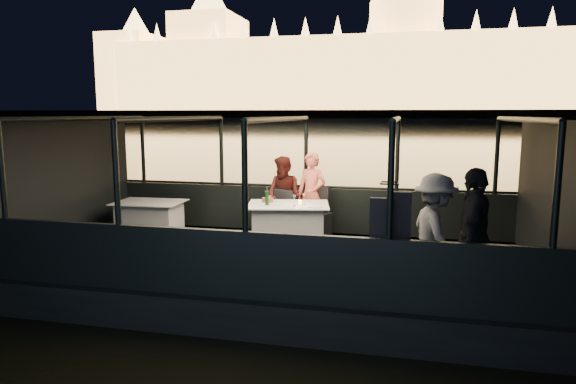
% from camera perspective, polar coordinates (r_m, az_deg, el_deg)
% --- Properties ---
extents(river_water, '(500.00, 500.00, 0.00)m').
position_cam_1_polar(river_water, '(88.17, 11.86, 6.63)').
color(river_water, black).
rests_on(river_water, ground).
extents(boat_hull, '(8.60, 4.40, 1.00)m').
position_cam_1_polar(boat_hull, '(8.82, -0.60, -10.39)').
color(boat_hull, black).
rests_on(boat_hull, river_water).
extents(boat_deck, '(8.00, 4.00, 0.04)m').
position_cam_1_polar(boat_deck, '(8.68, -0.60, -7.39)').
color(boat_deck, black).
rests_on(boat_deck, boat_hull).
extents(gunwale_port, '(8.00, 0.08, 0.90)m').
position_cam_1_polar(gunwale_port, '(10.47, 1.98, -1.96)').
color(gunwale_port, black).
rests_on(gunwale_port, boat_deck).
extents(gunwale_starboard, '(8.00, 0.08, 0.90)m').
position_cam_1_polar(gunwale_starboard, '(6.70, -4.69, -8.12)').
color(gunwale_starboard, black).
rests_on(gunwale_starboard, boat_deck).
extents(cabin_glass_port, '(8.00, 0.02, 1.40)m').
position_cam_1_polar(cabin_glass_port, '(10.32, 2.01, 4.33)').
color(cabin_glass_port, '#99B2B2').
rests_on(cabin_glass_port, gunwale_port).
extents(cabin_glass_starboard, '(8.00, 0.02, 1.40)m').
position_cam_1_polar(cabin_glass_starboard, '(6.46, -4.82, 1.69)').
color(cabin_glass_starboard, '#99B2B2').
rests_on(cabin_glass_starboard, gunwale_starboard).
extents(cabin_roof_glass, '(8.00, 4.00, 0.02)m').
position_cam_1_polar(cabin_roof_glass, '(8.34, -0.63, 8.11)').
color(cabin_roof_glass, '#99B2B2').
rests_on(cabin_roof_glass, boat_deck).
extents(end_wall_fore, '(0.02, 4.00, 2.30)m').
position_cam_1_polar(end_wall_fore, '(10.14, -23.16, 1.00)').
color(end_wall_fore, black).
rests_on(end_wall_fore, boat_deck).
extents(end_wall_aft, '(0.02, 4.00, 2.30)m').
position_cam_1_polar(end_wall_aft, '(8.44, 26.80, -0.66)').
color(end_wall_aft, black).
rests_on(end_wall_aft, boat_deck).
extents(canopy_ribs, '(8.00, 4.00, 2.30)m').
position_cam_1_polar(canopy_ribs, '(8.43, -0.61, 0.27)').
color(canopy_ribs, black).
rests_on(canopy_ribs, boat_deck).
extents(embankment, '(400.00, 140.00, 6.00)m').
position_cam_1_polar(embankment, '(218.12, 12.67, 7.99)').
color(embankment, '#423D33').
rests_on(embankment, ground).
extents(parliament_building, '(220.00, 32.00, 60.00)m').
position_cam_1_polar(parliament_building, '(184.96, 12.87, 16.60)').
color(parliament_building, '#F2D18C').
rests_on(parliament_building, embankment).
extents(dining_table_central, '(1.63, 1.32, 0.77)m').
position_cam_1_polar(dining_table_central, '(9.36, 0.03, -3.64)').
color(dining_table_central, silver).
rests_on(dining_table_central, boat_deck).
extents(dining_table_aft, '(1.34, 1.00, 0.69)m').
position_cam_1_polar(dining_table_aft, '(10.41, -15.10, -2.68)').
color(dining_table_aft, white).
rests_on(dining_table_aft, boat_deck).
extents(chair_port_left, '(0.56, 0.56, 0.91)m').
position_cam_1_polar(chair_port_left, '(9.83, -0.77, -2.66)').
color(chair_port_left, black).
rests_on(chair_port_left, boat_deck).
extents(chair_port_right, '(0.58, 0.58, 0.99)m').
position_cam_1_polar(chair_port_right, '(9.86, 3.14, -2.64)').
color(chair_port_right, black).
rests_on(chair_port_right, boat_deck).
extents(coat_stand, '(0.52, 0.46, 1.59)m').
position_cam_1_polar(coat_stand, '(6.52, 11.07, -4.62)').
color(coat_stand, black).
rests_on(coat_stand, boat_deck).
extents(person_woman_coral, '(0.68, 0.55, 1.65)m').
position_cam_1_polar(person_woman_coral, '(10.00, 2.62, -0.73)').
color(person_woman_coral, '#F67259').
rests_on(person_woman_coral, boat_deck).
extents(person_man_maroon, '(0.92, 0.83, 1.56)m').
position_cam_1_polar(person_man_maroon, '(10.10, -0.45, -0.62)').
color(person_man_maroon, '#451713').
rests_on(person_man_maroon, boat_deck).
extents(passenger_stripe, '(0.90, 1.18, 1.62)m').
position_cam_1_polar(passenger_stripe, '(7.11, 16.01, -4.12)').
color(passenger_stripe, silver).
rests_on(passenger_stripe, boat_deck).
extents(passenger_dark, '(0.67, 1.10, 1.74)m').
position_cam_1_polar(passenger_dark, '(6.82, 19.92, -4.83)').
color(passenger_dark, black).
rests_on(passenger_dark, boat_deck).
extents(wine_bottle, '(0.07, 0.07, 0.31)m').
position_cam_1_polar(wine_bottle, '(9.17, -2.36, -0.54)').
color(wine_bottle, '#123313').
rests_on(wine_bottle, dining_table_central).
extents(bread_basket, '(0.24, 0.24, 0.08)m').
position_cam_1_polar(bread_basket, '(9.50, -2.30, -0.88)').
color(bread_basket, brown).
rests_on(bread_basket, dining_table_central).
extents(amber_candle, '(0.06, 0.06, 0.08)m').
position_cam_1_polar(amber_candle, '(9.21, 1.34, -1.18)').
color(amber_candle, '#FF983F').
rests_on(amber_candle, dining_table_central).
extents(plate_near, '(0.27, 0.27, 0.02)m').
position_cam_1_polar(plate_near, '(8.98, 3.06, -1.66)').
color(plate_near, white).
rests_on(plate_near, dining_table_central).
extents(plate_far, '(0.26, 0.26, 0.01)m').
position_cam_1_polar(plate_far, '(9.55, -1.04, -1.02)').
color(plate_far, white).
rests_on(plate_far, dining_table_central).
extents(wine_glass_white, '(0.07, 0.07, 0.17)m').
position_cam_1_polar(wine_glass_white, '(9.20, -2.08, -0.85)').
color(wine_glass_white, silver).
rests_on(wine_glass_white, dining_table_central).
extents(wine_glass_red, '(0.06, 0.06, 0.18)m').
position_cam_1_polar(wine_glass_red, '(9.31, 1.82, -0.74)').
color(wine_glass_red, silver).
rests_on(wine_glass_red, dining_table_central).
extents(wine_glass_empty, '(0.08, 0.08, 0.20)m').
position_cam_1_polar(wine_glass_empty, '(9.06, 0.71, -0.99)').
color(wine_glass_empty, silver).
rests_on(wine_glass_empty, dining_table_central).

